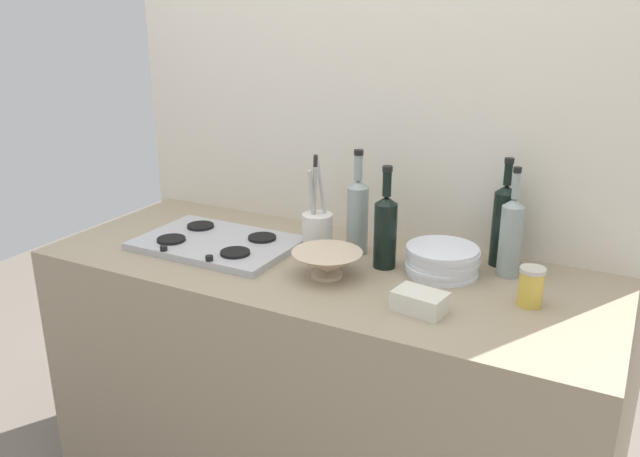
# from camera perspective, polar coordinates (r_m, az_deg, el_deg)

# --- Properties ---
(counter_block) EXTENTS (1.80, 0.70, 0.90)m
(counter_block) POSITION_cam_1_polar(r_m,az_deg,el_deg) (2.24, 0.00, -13.89)
(counter_block) COLOR tan
(counter_block) RESTS_ON ground
(backsplash_panel) EXTENTS (1.90, 0.06, 2.20)m
(backsplash_panel) POSITION_cam_1_polar(r_m,az_deg,el_deg) (2.29, 4.46, 4.68)
(backsplash_panel) COLOR beige
(backsplash_panel) RESTS_ON ground
(stovetop_hob) EXTENTS (0.52, 0.35, 0.04)m
(stovetop_hob) POSITION_cam_1_polar(r_m,az_deg,el_deg) (2.20, -9.08, -1.27)
(stovetop_hob) COLOR #B2B2B7
(stovetop_hob) RESTS_ON counter_block
(plate_stack) EXTENTS (0.22, 0.22, 0.09)m
(plate_stack) POSITION_cam_1_polar(r_m,az_deg,el_deg) (1.98, 10.75, -2.77)
(plate_stack) COLOR white
(plate_stack) RESTS_ON counter_block
(wine_bottle_leftmost) EXTENTS (0.07, 0.07, 0.33)m
(wine_bottle_leftmost) POSITION_cam_1_polar(r_m,az_deg,el_deg) (1.99, 16.49, -0.61)
(wine_bottle_leftmost) COLOR gray
(wine_bottle_leftmost) RESTS_ON counter_block
(wine_bottle_mid_left) EXTENTS (0.07, 0.07, 0.32)m
(wine_bottle_mid_left) POSITION_cam_1_polar(r_m,az_deg,el_deg) (1.98, 5.79, -0.05)
(wine_bottle_mid_left) COLOR black
(wine_bottle_mid_left) RESTS_ON counter_block
(wine_bottle_mid_right) EXTENTS (0.07, 0.07, 0.34)m
(wine_bottle_mid_right) POSITION_cam_1_polar(r_m,az_deg,el_deg) (2.09, 3.33, 1.30)
(wine_bottle_mid_right) COLOR gray
(wine_bottle_mid_right) RESTS_ON counter_block
(wine_bottle_rightmost) EXTENTS (0.07, 0.07, 0.34)m
(wine_bottle_rightmost) POSITION_cam_1_polar(r_m,az_deg,el_deg) (2.07, 15.87, 0.45)
(wine_bottle_rightmost) COLOR black
(wine_bottle_rightmost) RESTS_ON counter_block
(mixing_bowl) EXTENTS (0.21, 0.21, 0.08)m
(mixing_bowl) POSITION_cam_1_polar(r_m,az_deg,el_deg) (1.93, 0.63, -3.06)
(mixing_bowl) COLOR beige
(mixing_bowl) RESTS_ON counter_block
(butter_dish) EXTENTS (0.15, 0.11, 0.05)m
(butter_dish) POSITION_cam_1_polar(r_m,az_deg,el_deg) (1.75, 8.81, -6.38)
(butter_dish) COLOR silver
(butter_dish) RESTS_ON counter_block
(utensil_crock) EXTENTS (0.10, 0.10, 0.33)m
(utensil_crock) POSITION_cam_1_polar(r_m,az_deg,el_deg) (2.12, -0.26, -0.01)
(utensil_crock) COLOR silver
(utensil_crock) RESTS_ON counter_block
(condiment_jar_front) EXTENTS (0.07, 0.07, 0.11)m
(condiment_jar_front) POSITION_cam_1_polar(r_m,az_deg,el_deg) (1.83, 18.13, -4.89)
(condiment_jar_front) COLOR gold
(condiment_jar_front) RESTS_ON counter_block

